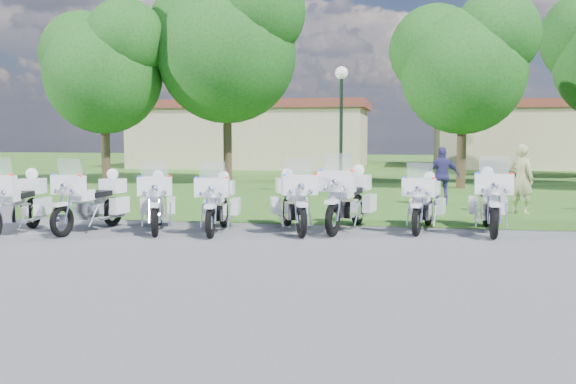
% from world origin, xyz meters
% --- Properties ---
extents(ground, '(100.00, 100.00, 0.00)m').
position_xyz_m(ground, '(0.00, 0.00, 0.00)').
color(ground, '#58585D').
rests_on(ground, ground).
extents(grass_lawn, '(100.00, 48.00, 0.01)m').
position_xyz_m(grass_lawn, '(0.00, 27.00, 0.00)').
color(grass_lawn, '#39641F').
rests_on(grass_lawn, ground).
extents(motorcycle_0, '(1.00, 2.51, 1.69)m').
position_xyz_m(motorcycle_0, '(-4.94, 0.62, 0.71)').
color(motorcycle_0, black).
rests_on(motorcycle_0, ground).
extents(motorcycle_1, '(1.08, 2.43, 1.64)m').
position_xyz_m(motorcycle_1, '(-3.52, 1.32, 0.69)').
color(motorcycle_1, black).
rests_on(motorcycle_1, ground).
extents(motorcycle_2, '(1.26, 2.30, 1.60)m').
position_xyz_m(motorcycle_2, '(-2.11, 1.61, 0.67)').
color(motorcycle_2, black).
rests_on(motorcycle_2, ground).
extents(motorcycle_3, '(0.93, 2.36, 1.59)m').
position_xyz_m(motorcycle_3, '(-0.70, 1.68, 0.66)').
color(motorcycle_3, black).
rests_on(motorcycle_3, ground).
extents(motorcycle_4, '(1.33, 2.37, 1.66)m').
position_xyz_m(motorcycle_4, '(0.91, 2.06, 0.69)').
color(motorcycle_4, black).
rests_on(motorcycle_4, ground).
extents(motorcycle_5, '(1.21, 2.59, 1.76)m').
position_xyz_m(motorcycle_5, '(2.11, 2.44, 0.74)').
color(motorcycle_5, black).
rests_on(motorcycle_5, ground).
extents(motorcycle_6, '(1.03, 2.30, 1.56)m').
position_xyz_m(motorcycle_6, '(3.80, 2.66, 0.65)').
color(motorcycle_6, black).
rests_on(motorcycle_6, ground).
extents(motorcycle_7, '(0.88, 2.54, 1.71)m').
position_xyz_m(motorcycle_7, '(5.23, 2.68, 0.71)').
color(motorcycle_7, black).
rests_on(motorcycle_7, ground).
extents(lamp_post, '(0.44, 0.44, 4.42)m').
position_xyz_m(lamp_post, '(1.24, 10.03, 3.32)').
color(lamp_post, black).
rests_on(lamp_post, ground).
extents(tree_0, '(5.70, 4.86, 7.60)m').
position_xyz_m(tree_0, '(-9.02, 13.31, 5.03)').
color(tree_0, '#38281C').
rests_on(tree_0, ground).
extents(tree_1, '(6.84, 5.84, 9.12)m').
position_xyz_m(tree_1, '(-4.03, 14.42, 6.04)').
color(tree_1, '#38281C').
rests_on(tree_1, ground).
extents(tree_2, '(5.64, 4.81, 7.52)m').
position_xyz_m(tree_2, '(5.56, 13.96, 4.97)').
color(tree_2, '#38281C').
rests_on(tree_2, ground).
extents(building_west, '(14.56, 8.32, 4.10)m').
position_xyz_m(building_west, '(-6.00, 28.00, 2.07)').
color(building_west, tan).
rests_on(building_west, ground).
extents(building_east, '(11.44, 7.28, 4.10)m').
position_xyz_m(building_east, '(11.00, 30.00, 2.07)').
color(building_east, tan).
rests_on(building_east, ground).
extents(bystander_a, '(0.81, 0.79, 1.88)m').
position_xyz_m(bystander_a, '(6.46, 5.97, 0.94)').
color(bystander_a, tan).
rests_on(bystander_a, ground).
extents(bystander_c, '(1.08, 0.57, 1.75)m').
position_xyz_m(bystander_c, '(4.51, 7.75, 0.88)').
color(bystander_c, navy).
rests_on(bystander_c, ground).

